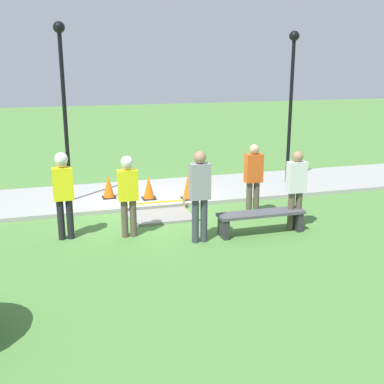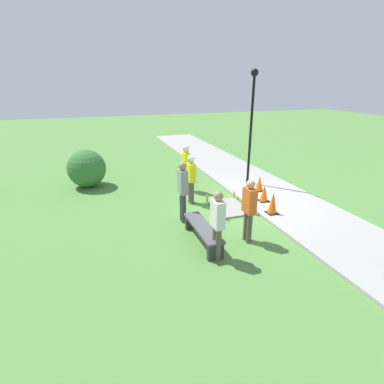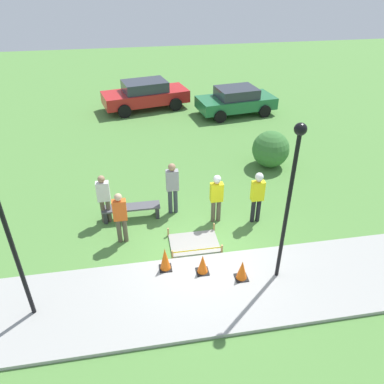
{
  "view_description": "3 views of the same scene",
  "coord_description": "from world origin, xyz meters",
  "px_view_note": "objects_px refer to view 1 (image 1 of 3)",
  "views": [
    {
      "loc": [
        2.26,
        11.11,
        3.52
      ],
      "look_at": [
        -0.42,
        2.1,
        0.97
      ],
      "focal_mm": 45.0,
      "sensor_mm": 36.0,
      "label": 1
    },
    {
      "loc": [
        -8.37,
        4.83,
        4.01
      ],
      "look_at": [
        -0.36,
        2.06,
        0.86
      ],
      "focal_mm": 28.0,
      "sensor_mm": 36.0,
      "label": 2
    },
    {
      "loc": [
        -1.62,
        -7.95,
        7.38
      ],
      "look_at": [
        0.1,
        2.06,
        0.96
      ],
      "focal_mm": 35.0,
      "sensor_mm": 36.0,
      "label": 3
    }
  ],
  "objects_px": {
    "park_bench": "(261,218)",
    "bystander_in_orange_shirt": "(253,176)",
    "worker_supervisor": "(128,190)",
    "traffic_cone_sidewalk_edge": "(109,187)",
    "bystander_in_white_shirt": "(200,191)",
    "worker_assistant": "(63,188)",
    "traffic_cone_near_patch": "(188,186)",
    "traffic_cone_far_patch": "(149,188)",
    "bystander_in_gray_shirt": "(296,186)",
    "lamppost_near": "(63,89)",
    "lamppost_far": "(292,87)"
  },
  "relations": [
    {
      "from": "traffic_cone_near_patch",
      "to": "lamppost_near",
      "type": "relative_size",
      "value": 0.16
    },
    {
      "from": "bystander_in_gray_shirt",
      "to": "bystander_in_orange_shirt",
      "type": "bearing_deg",
      "value": -65.5
    },
    {
      "from": "bystander_in_gray_shirt",
      "to": "lamppost_near",
      "type": "relative_size",
      "value": 0.4
    },
    {
      "from": "traffic_cone_near_patch",
      "to": "worker_assistant",
      "type": "height_order",
      "value": "worker_assistant"
    },
    {
      "from": "worker_supervisor",
      "to": "lamppost_far",
      "type": "xyz_separation_m",
      "value": [
        -5.17,
        -2.99,
        1.84
      ]
    },
    {
      "from": "worker_supervisor",
      "to": "bystander_in_orange_shirt",
      "type": "height_order",
      "value": "bystander_in_orange_shirt"
    },
    {
      "from": "bystander_in_white_shirt",
      "to": "traffic_cone_sidewalk_edge",
      "type": "bearing_deg",
      "value": -68.15
    },
    {
      "from": "park_bench",
      "to": "worker_assistant",
      "type": "relative_size",
      "value": 1.04
    },
    {
      "from": "worker_supervisor",
      "to": "bystander_in_white_shirt",
      "type": "relative_size",
      "value": 0.92
    },
    {
      "from": "park_bench",
      "to": "worker_supervisor",
      "type": "xyz_separation_m",
      "value": [
        2.7,
        -0.61,
        0.67
      ]
    },
    {
      "from": "traffic_cone_far_patch",
      "to": "park_bench",
      "type": "relative_size",
      "value": 0.31
    },
    {
      "from": "lamppost_far",
      "to": "park_bench",
      "type": "bearing_deg",
      "value": 55.52
    },
    {
      "from": "traffic_cone_far_patch",
      "to": "worker_assistant",
      "type": "xyz_separation_m",
      "value": [
        2.16,
        2.12,
        0.69
      ]
    },
    {
      "from": "worker_assistant",
      "to": "lamppost_near",
      "type": "height_order",
      "value": "lamppost_near"
    },
    {
      "from": "bystander_in_orange_shirt",
      "to": "lamppost_far",
      "type": "distance_m",
      "value": 3.77
    },
    {
      "from": "bystander_in_orange_shirt",
      "to": "lamppost_far",
      "type": "bearing_deg",
      "value": -131.46
    },
    {
      "from": "worker_supervisor",
      "to": "bystander_in_gray_shirt",
      "type": "distance_m",
      "value": 3.55
    },
    {
      "from": "traffic_cone_sidewalk_edge",
      "to": "lamppost_far",
      "type": "xyz_separation_m",
      "value": [
        -5.25,
        -0.24,
        2.46
      ]
    },
    {
      "from": "worker_supervisor",
      "to": "traffic_cone_sidewalk_edge",
      "type": "bearing_deg",
      "value": -88.38
    },
    {
      "from": "park_bench",
      "to": "worker_supervisor",
      "type": "height_order",
      "value": "worker_supervisor"
    },
    {
      "from": "park_bench",
      "to": "worker_assistant",
      "type": "bearing_deg",
      "value": -11.94
    },
    {
      "from": "lamppost_far",
      "to": "worker_supervisor",
      "type": "bearing_deg",
      "value": 30.03
    },
    {
      "from": "traffic_cone_near_patch",
      "to": "worker_supervisor",
      "type": "distance_m",
      "value": 2.83
    },
    {
      "from": "traffic_cone_far_patch",
      "to": "traffic_cone_near_patch",
      "type": "bearing_deg",
      "value": 162.89
    },
    {
      "from": "bystander_in_orange_shirt",
      "to": "lamppost_far",
      "type": "relative_size",
      "value": 0.4
    },
    {
      "from": "park_bench",
      "to": "lamppost_far",
      "type": "height_order",
      "value": "lamppost_far"
    },
    {
      "from": "traffic_cone_far_patch",
      "to": "lamppost_near",
      "type": "bearing_deg",
      "value": -12.77
    },
    {
      "from": "bystander_in_orange_shirt",
      "to": "lamppost_near",
      "type": "distance_m",
      "value": 5.02
    },
    {
      "from": "bystander_in_white_shirt",
      "to": "lamppost_far",
      "type": "xyz_separation_m",
      "value": [
        -3.86,
        -3.7,
        1.78
      ]
    },
    {
      "from": "traffic_cone_sidewalk_edge",
      "to": "park_bench",
      "type": "relative_size",
      "value": 0.31
    },
    {
      "from": "worker_assistant",
      "to": "bystander_in_orange_shirt",
      "type": "xyz_separation_m",
      "value": [
        -4.27,
        -0.31,
        -0.11
      ]
    },
    {
      "from": "traffic_cone_far_patch",
      "to": "bystander_in_orange_shirt",
      "type": "bearing_deg",
      "value": 139.38
    },
    {
      "from": "park_bench",
      "to": "traffic_cone_far_patch",
      "type": "bearing_deg",
      "value": -58.61
    },
    {
      "from": "park_bench",
      "to": "bystander_in_orange_shirt",
      "type": "distance_m",
      "value": 1.34
    },
    {
      "from": "worker_assistant",
      "to": "bystander_in_orange_shirt",
      "type": "height_order",
      "value": "worker_assistant"
    },
    {
      "from": "traffic_cone_sidewalk_edge",
      "to": "bystander_in_orange_shirt",
      "type": "distance_m",
      "value": 3.84
    },
    {
      "from": "worker_supervisor",
      "to": "bystander_in_gray_shirt",
      "type": "bearing_deg",
      "value": 170.91
    },
    {
      "from": "bystander_in_gray_shirt",
      "to": "lamppost_near",
      "type": "distance_m",
      "value": 5.98
    },
    {
      "from": "traffic_cone_sidewalk_edge",
      "to": "bystander_in_orange_shirt",
      "type": "height_order",
      "value": "bystander_in_orange_shirt"
    },
    {
      "from": "worker_assistant",
      "to": "bystander_in_orange_shirt",
      "type": "relative_size",
      "value": 1.05
    },
    {
      "from": "traffic_cone_far_patch",
      "to": "worker_supervisor",
      "type": "xyz_separation_m",
      "value": [
        0.9,
        2.35,
        0.62
      ]
    },
    {
      "from": "bystander_in_orange_shirt",
      "to": "park_bench",
      "type": "bearing_deg",
      "value": 75.08
    },
    {
      "from": "worker_assistant",
      "to": "lamppost_far",
      "type": "height_order",
      "value": "lamppost_far"
    },
    {
      "from": "park_bench",
      "to": "worker_assistant",
      "type": "distance_m",
      "value": 4.12
    },
    {
      "from": "park_bench",
      "to": "bystander_in_orange_shirt",
      "type": "height_order",
      "value": "bystander_in_orange_shirt"
    },
    {
      "from": "worker_supervisor",
      "to": "bystander_in_gray_shirt",
      "type": "xyz_separation_m",
      "value": [
        -3.51,
        0.56,
        -0.03
      ]
    },
    {
      "from": "worker_supervisor",
      "to": "lamppost_near",
      "type": "xyz_separation_m",
      "value": [
        1.05,
        -2.79,
        1.89
      ]
    },
    {
      "from": "bystander_in_white_shirt",
      "to": "bystander_in_orange_shirt",
      "type": "bearing_deg",
      "value": -143.57
    },
    {
      "from": "traffic_cone_sidewalk_edge",
      "to": "bystander_in_white_shirt",
      "type": "xyz_separation_m",
      "value": [
        -1.39,
        3.46,
        0.68
      ]
    },
    {
      "from": "bystander_in_orange_shirt",
      "to": "bystander_in_white_shirt",
      "type": "distance_m",
      "value": 2.11
    }
  ]
}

